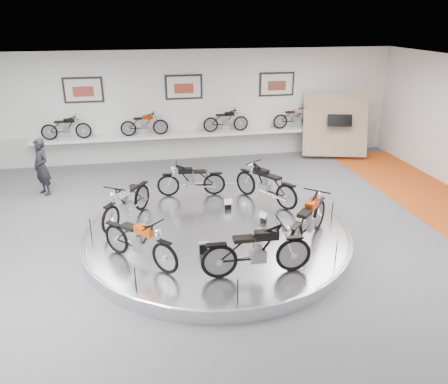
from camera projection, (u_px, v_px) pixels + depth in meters
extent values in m
plane|color=#575759|center=(219.00, 246.00, 10.45)|extent=(16.00, 16.00, 0.00)
plane|color=white|center=(219.00, 74.00, 8.93)|extent=(16.00, 16.00, 0.00)
plane|color=silver|center=(184.00, 106.00, 16.05)|extent=(16.00, 0.00, 16.00)
cube|color=#BCBCBA|center=(186.00, 144.00, 16.58)|extent=(15.68, 0.04, 1.10)
cylinder|color=silver|center=(217.00, 234.00, 10.66)|extent=(6.40, 6.40, 0.30)
torus|color=#B2B2BA|center=(217.00, 230.00, 10.62)|extent=(6.40, 6.40, 0.10)
cube|color=silver|center=(186.00, 135.00, 16.15)|extent=(11.00, 0.55, 0.10)
cube|color=beige|center=(83.00, 90.00, 15.12)|extent=(1.35, 0.06, 0.88)
cube|color=beige|center=(184.00, 87.00, 15.75)|extent=(1.35, 0.06, 0.88)
cube|color=beige|center=(277.00, 84.00, 16.37)|extent=(1.35, 0.06, 0.88)
cube|color=tan|center=(335.00, 125.00, 16.51)|extent=(2.56, 1.52, 2.30)
imported|color=black|center=(42.00, 167.00, 13.13)|extent=(0.73, 0.76, 1.75)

